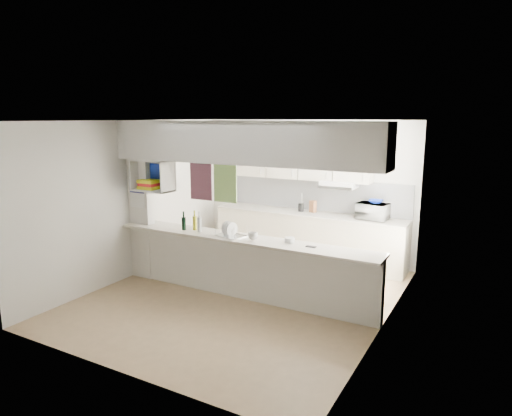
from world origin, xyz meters
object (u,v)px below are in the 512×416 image
Objects in this scene: bowl at (376,202)px; dish_rack at (231,230)px; microwave at (373,211)px; wine_bottles at (193,223)px.

dish_rack is (-1.58, -2.14, -0.23)m from bowl.
dish_rack is (-1.54, -2.12, -0.05)m from microwave.
bowl is at bearing 43.42° from wine_bottles.
wine_bottles is at bearing 50.27° from microwave.
dish_rack is at bearing -126.46° from bowl.
bowl is 2.67m from dish_rack.
microwave is 1.40× the size of wine_bottles.
microwave is at bearing 43.57° from wine_bottles.
bowl reaches higher than microwave.
microwave is 2.08× the size of bowl.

